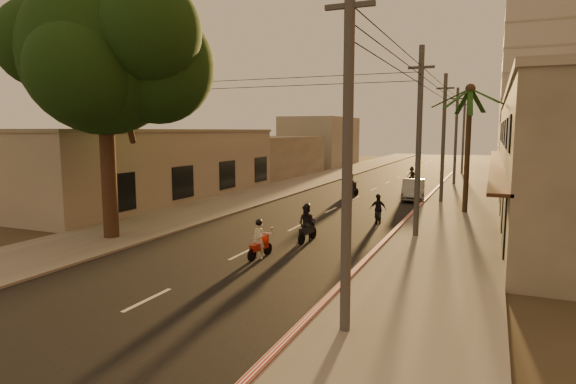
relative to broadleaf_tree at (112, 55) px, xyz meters
name	(u,v)px	position (x,y,z in m)	size (l,w,h in m)	color
ground	(217,266)	(6.61, -2.14, -8.48)	(160.00, 160.00, 0.00)	#383023
road	(356,198)	(6.61, 17.86, -8.47)	(10.00, 140.00, 0.02)	black
sidewalk_right	(460,203)	(14.11, 17.86, -8.42)	(5.00, 140.00, 0.12)	slate
sidewalk_left	(266,193)	(-0.89, 17.86, -8.42)	(5.00, 140.00, 0.12)	slate
curb_stripe	(414,212)	(11.71, 12.86, -8.38)	(0.20, 60.00, 0.20)	#B41813
shophouse_row	(575,155)	(20.57, 15.86, -4.83)	(8.80, 34.20, 7.30)	gray
left_building	(154,164)	(-7.37, 11.86, -5.88)	(8.20, 24.20, 5.20)	#A09B90
distant_tower	(554,60)	(22.61, 53.86, 5.52)	(12.10, 12.10, 28.00)	#B7B5B2
broadleaf_tree	(112,55)	(0.00, 0.00, 0.00)	(9.60, 8.70, 12.10)	black
palm_tree	(470,96)	(14.61, 13.86, -1.33)	(5.00, 5.00, 8.20)	black
utility_poles	(445,110)	(12.81, 17.86, -1.94)	(1.20, 48.26, 9.00)	#38383A
filler_right	(538,150)	(20.61, 42.86, -5.48)	(8.00, 14.00, 6.00)	#A09B90
filler_left_near	(268,156)	(-7.39, 31.86, -6.28)	(8.00, 14.00, 4.40)	#A09B90
filler_left_far	(321,141)	(-7.39, 49.86, -4.98)	(8.00, 14.00, 7.00)	#A09B90
scooter_red	(259,241)	(7.59, -0.49, -7.76)	(0.71, 1.64, 1.61)	black
scooter_mid_a	(307,225)	(8.34, 2.92, -7.66)	(0.92, 1.85, 1.82)	black
scooter_mid_b	(378,210)	(10.32, 8.80, -7.74)	(1.00, 1.67, 1.64)	black
scooter_far_a	(350,185)	(6.04, 18.33, -7.57)	(1.29, 1.94, 1.99)	black
scooter_far_b	(412,175)	(8.72, 31.22, -7.76)	(1.13, 1.59, 1.57)	black
parked_car	(413,190)	(10.75, 18.78, -7.72)	(2.18, 4.77, 1.52)	gray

